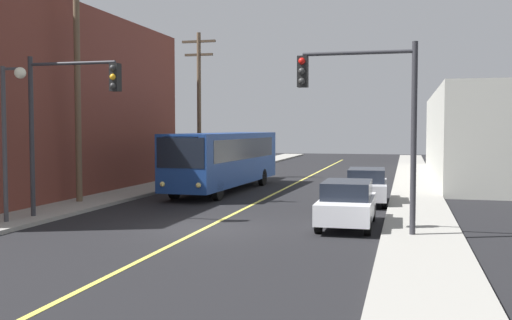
# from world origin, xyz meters

# --- Properties ---
(ground_plane) EXTENTS (120.00, 120.00, 0.00)m
(ground_plane) POSITION_xyz_m (0.00, 0.00, 0.00)
(ground_plane) COLOR black
(sidewalk_left) EXTENTS (2.50, 90.00, 0.15)m
(sidewalk_left) POSITION_xyz_m (-7.25, 10.00, 0.07)
(sidewalk_left) COLOR gray
(sidewalk_left) RESTS_ON ground
(sidewalk_right) EXTENTS (2.50, 90.00, 0.15)m
(sidewalk_right) POSITION_xyz_m (7.25, 10.00, 0.07)
(sidewalk_right) COLOR gray
(sidewalk_right) RESTS_ON ground
(lane_stripe_center) EXTENTS (0.16, 60.00, 0.01)m
(lane_stripe_center) POSITION_xyz_m (0.00, 15.00, 0.01)
(lane_stripe_center) COLOR #D8CC4C
(lane_stripe_center) RESTS_ON ground
(building_left_brick) EXTENTS (10.00, 21.50, 9.51)m
(building_left_brick) POSITION_xyz_m (-13.49, 7.27, 4.75)
(building_left_brick) COLOR brown
(building_left_brick) RESTS_ON ground
(city_bus) EXTENTS (3.05, 12.23, 3.20)m
(city_bus) POSITION_xyz_m (-2.97, 11.70, 1.82)
(city_bus) COLOR navy
(city_bus) RESTS_ON ground
(parked_car_white) EXTENTS (1.85, 4.41, 1.62)m
(parked_car_white) POSITION_xyz_m (4.74, 1.47, 0.84)
(parked_car_white) COLOR silver
(parked_car_white) RESTS_ON ground
(parked_car_silver) EXTENTS (1.96, 4.46, 1.62)m
(parked_car_silver) POSITION_xyz_m (4.99, 8.01, 0.84)
(parked_car_silver) COLOR #B7B7BC
(parked_car_silver) RESTS_ON ground
(utility_pole_near) EXTENTS (2.40, 0.28, 11.34)m
(utility_pole_near) POSITION_xyz_m (-7.63, 4.48, 6.34)
(utility_pole_near) COLOR brown
(utility_pole_near) RESTS_ON sidewalk_left
(utility_pole_mid) EXTENTS (2.40, 0.28, 9.84)m
(utility_pole_mid) POSITION_xyz_m (-7.13, 19.00, 5.57)
(utility_pole_mid) COLOR brown
(utility_pole_mid) RESTS_ON sidewalk_left
(traffic_signal_left_corner) EXTENTS (3.75, 0.48, 6.00)m
(traffic_signal_left_corner) POSITION_xyz_m (-5.41, 0.10, 4.30)
(traffic_signal_left_corner) COLOR #2D2D33
(traffic_signal_left_corner) RESTS_ON sidewalk_left
(traffic_signal_right_corner) EXTENTS (3.75, 0.48, 6.00)m
(traffic_signal_right_corner) POSITION_xyz_m (5.41, -0.31, 4.30)
(traffic_signal_right_corner) COLOR #2D2D33
(traffic_signal_right_corner) RESTS_ON sidewalk_right
(street_lamp_left) EXTENTS (0.98, 0.40, 5.50)m
(street_lamp_left) POSITION_xyz_m (-6.83, -1.31, 3.74)
(street_lamp_left) COLOR #38383D
(street_lamp_left) RESTS_ON sidewalk_left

